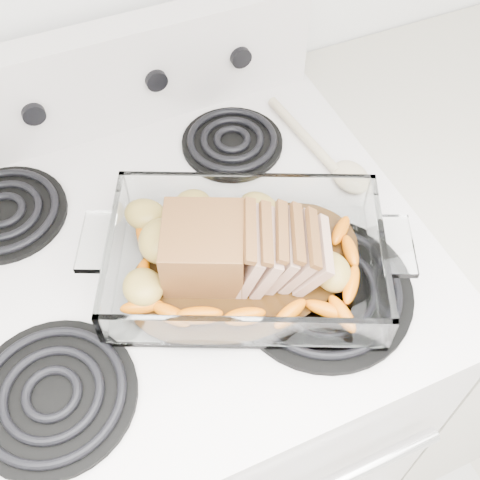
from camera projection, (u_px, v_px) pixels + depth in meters
name	position (u px, v px, depth m)	size (l,w,h in m)	color
electric_range	(181.00, 378.00, 1.25)	(0.78, 0.70, 1.12)	silver
counter_right	(446.00, 275.00, 1.42)	(0.58, 0.68, 0.93)	beige
baking_dish	(246.00, 263.00, 0.84)	(0.37, 0.24, 0.07)	white
pork_roast	(231.00, 255.00, 0.81)	(0.23, 0.11, 0.09)	brown
roast_vegetables	(232.00, 239.00, 0.85)	(0.39, 0.21, 0.05)	orange
wooden_spoon	(329.00, 157.00, 0.98)	(0.07, 0.25, 0.02)	#C2B794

